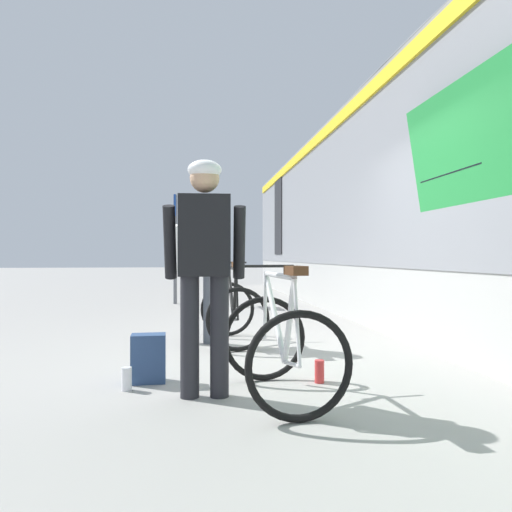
{
  "coord_description": "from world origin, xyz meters",
  "views": [
    {
      "loc": [
        -0.89,
        -4.94,
        1.05
      ],
      "look_at": [
        -0.19,
        0.25,
        1.05
      ],
      "focal_mm": 32.97,
      "sensor_mm": 36.0,
      "label": 1
    }
  ],
  "objects_px": {
    "water_bottle_by_the_backpack": "(127,379)",
    "cyclist_far_in_white": "(200,256)",
    "train_car": "(478,192)",
    "water_bottle_near_the_bikes": "(319,371)",
    "platform_sign_post": "(175,230)",
    "bicycle_near_white": "(280,344)",
    "cyclist_near_in_dark": "(205,255)",
    "backpack_on_platform": "(148,358)",
    "bicycle_far_black": "(232,310)"
  },
  "relations": [
    {
      "from": "cyclist_near_in_dark",
      "to": "backpack_on_platform",
      "type": "distance_m",
      "value": 1.07
    },
    {
      "from": "backpack_on_platform",
      "to": "water_bottle_near_the_bikes",
      "type": "distance_m",
      "value": 1.42
    },
    {
      "from": "backpack_on_platform",
      "to": "platform_sign_post",
      "type": "bearing_deg",
      "value": 87.61
    },
    {
      "from": "cyclist_far_in_white",
      "to": "cyclist_near_in_dark",
      "type": "bearing_deg",
      "value": -89.93
    },
    {
      "from": "cyclist_near_in_dark",
      "to": "bicycle_near_white",
      "type": "distance_m",
      "value": 0.86
    },
    {
      "from": "water_bottle_by_the_backpack",
      "to": "platform_sign_post",
      "type": "xyz_separation_m",
      "value": [
        0.13,
        6.71,
        1.53
      ]
    },
    {
      "from": "bicycle_far_black",
      "to": "platform_sign_post",
      "type": "bearing_deg",
      "value": 100.01
    },
    {
      "from": "train_car",
      "to": "bicycle_far_black",
      "type": "distance_m",
      "value": 3.92
    },
    {
      "from": "cyclist_near_in_dark",
      "to": "platform_sign_post",
      "type": "relative_size",
      "value": 0.73
    },
    {
      "from": "train_car",
      "to": "backpack_on_platform",
      "type": "height_order",
      "value": "train_car"
    },
    {
      "from": "bicycle_near_white",
      "to": "water_bottle_near_the_bikes",
      "type": "height_order",
      "value": "bicycle_near_white"
    },
    {
      "from": "cyclist_far_in_white",
      "to": "water_bottle_near_the_bikes",
      "type": "height_order",
      "value": "cyclist_far_in_white"
    },
    {
      "from": "cyclist_far_in_white",
      "to": "platform_sign_post",
      "type": "distance_m",
      "value": 4.85
    },
    {
      "from": "water_bottle_near_the_bikes",
      "to": "cyclist_near_in_dark",
      "type": "bearing_deg",
      "value": -164.58
    },
    {
      "from": "cyclist_far_in_white",
      "to": "bicycle_near_white",
      "type": "xyz_separation_m",
      "value": [
        0.55,
        -2.28,
        -0.65
      ]
    },
    {
      "from": "cyclist_near_in_dark",
      "to": "bicycle_near_white",
      "type": "relative_size",
      "value": 1.58
    },
    {
      "from": "bicycle_near_white",
      "to": "platform_sign_post",
      "type": "height_order",
      "value": "platform_sign_post"
    },
    {
      "from": "backpack_on_platform",
      "to": "water_bottle_by_the_backpack",
      "type": "distance_m",
      "value": 0.28
    },
    {
      "from": "water_bottle_by_the_backpack",
      "to": "cyclist_far_in_white",
      "type": "bearing_deg",
      "value": 72.69
    },
    {
      "from": "cyclist_far_in_white",
      "to": "backpack_on_platform",
      "type": "xyz_separation_m",
      "value": [
        -0.45,
        -1.7,
        -0.85
      ]
    },
    {
      "from": "cyclist_near_in_dark",
      "to": "bicycle_far_black",
      "type": "height_order",
      "value": "cyclist_near_in_dark"
    },
    {
      "from": "water_bottle_near_the_bikes",
      "to": "water_bottle_by_the_backpack",
      "type": "xyz_separation_m",
      "value": [
        -1.55,
        -0.02,
        -0.0
      ]
    },
    {
      "from": "train_car",
      "to": "platform_sign_post",
      "type": "xyz_separation_m",
      "value": [
        -4.41,
        4.27,
        -0.34
      ]
    },
    {
      "from": "bicycle_near_white",
      "to": "backpack_on_platform",
      "type": "height_order",
      "value": "bicycle_near_white"
    },
    {
      "from": "platform_sign_post",
      "to": "water_bottle_by_the_backpack",
      "type": "bearing_deg",
      "value": -91.11
    },
    {
      "from": "train_car",
      "to": "water_bottle_by_the_backpack",
      "type": "height_order",
      "value": "train_car"
    },
    {
      "from": "cyclist_near_in_dark",
      "to": "train_car",
      "type": "bearing_deg",
      "value": 34.24
    },
    {
      "from": "bicycle_near_white",
      "to": "platform_sign_post",
      "type": "bearing_deg",
      "value": 98.16
    },
    {
      "from": "bicycle_near_white",
      "to": "platform_sign_post",
      "type": "relative_size",
      "value": 0.46
    },
    {
      "from": "train_car",
      "to": "water_bottle_near_the_bikes",
      "type": "distance_m",
      "value": 4.27
    },
    {
      "from": "water_bottle_by_the_backpack",
      "to": "platform_sign_post",
      "type": "relative_size",
      "value": 0.08
    },
    {
      "from": "bicycle_near_white",
      "to": "backpack_on_platform",
      "type": "relative_size",
      "value": 2.79
    },
    {
      "from": "water_bottle_by_the_backpack",
      "to": "platform_sign_post",
      "type": "height_order",
      "value": "platform_sign_post"
    },
    {
      "from": "platform_sign_post",
      "to": "water_bottle_near_the_bikes",
      "type": "bearing_deg",
      "value": -78.01
    },
    {
      "from": "water_bottle_near_the_bikes",
      "to": "train_car",
      "type": "bearing_deg",
      "value": 38.99
    },
    {
      "from": "bicycle_far_black",
      "to": "platform_sign_post",
      "type": "relative_size",
      "value": 0.46
    },
    {
      "from": "backpack_on_platform",
      "to": "bicycle_far_black",
      "type": "bearing_deg",
      "value": 60.51
    },
    {
      "from": "cyclist_far_in_white",
      "to": "water_bottle_near_the_bikes",
      "type": "relative_size",
      "value": 9.41
    },
    {
      "from": "train_car",
      "to": "cyclist_far_in_white",
      "type": "distance_m",
      "value": 4.08
    },
    {
      "from": "water_bottle_by_the_backpack",
      "to": "water_bottle_near_the_bikes",
      "type": "bearing_deg",
      "value": 0.57
    },
    {
      "from": "bicycle_near_white",
      "to": "water_bottle_by_the_backpack",
      "type": "bearing_deg",
      "value": 162.03
    },
    {
      "from": "water_bottle_by_the_backpack",
      "to": "platform_sign_post",
      "type": "bearing_deg",
      "value": 88.89
    },
    {
      "from": "bicycle_near_white",
      "to": "train_car",
      "type": "bearing_deg",
      "value": 39.58
    },
    {
      "from": "bicycle_far_black",
      "to": "water_bottle_near_the_bikes",
      "type": "xyz_separation_m",
      "value": [
        0.57,
        -1.85,
        -0.31
      ]
    },
    {
      "from": "train_car",
      "to": "bicycle_near_white",
      "type": "xyz_separation_m",
      "value": [
        -3.39,
        -2.8,
        -1.56
      ]
    },
    {
      "from": "water_bottle_by_the_backpack",
      "to": "train_car",
      "type": "bearing_deg",
      "value": 28.2
    },
    {
      "from": "cyclist_near_in_dark",
      "to": "cyclist_far_in_white",
      "type": "xyz_separation_m",
      "value": [
        -0.0,
        2.16,
        0.0
      ]
    },
    {
      "from": "cyclist_near_in_dark",
      "to": "platform_sign_post",
      "type": "bearing_deg",
      "value": 93.86
    },
    {
      "from": "backpack_on_platform",
      "to": "water_bottle_near_the_bikes",
      "type": "relative_size",
      "value": 2.14
    },
    {
      "from": "bicycle_near_white",
      "to": "water_bottle_by_the_backpack",
      "type": "relative_size",
      "value": 6.18
    }
  ]
}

